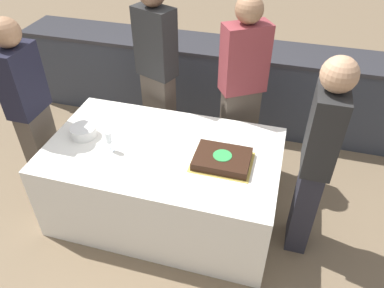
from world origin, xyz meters
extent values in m
plane|color=#7A664C|center=(0.00, 0.00, 0.00)|extent=(14.00, 14.00, 0.00)
cube|color=#333842|center=(0.00, 1.61, 0.44)|extent=(4.40, 0.55, 0.88)
cube|color=#2D2D33|center=(0.00, 1.61, 0.90)|extent=(4.40, 0.58, 0.04)
cube|color=white|center=(0.00, 0.00, 0.36)|extent=(1.84, 1.08, 0.72)
cube|color=gold|center=(0.49, -0.03, 0.73)|extent=(0.45, 0.35, 0.00)
cube|color=black|center=(0.49, -0.03, 0.76)|extent=(0.41, 0.31, 0.06)
cylinder|color=green|center=(0.49, -0.03, 0.79)|extent=(0.14, 0.14, 0.00)
cylinder|color=white|center=(-0.67, -0.01, 0.77)|extent=(0.21, 0.21, 0.09)
cylinder|color=white|center=(-0.38, -0.13, 0.73)|extent=(0.07, 0.07, 0.00)
cylinder|color=white|center=(-0.38, -0.13, 0.77)|extent=(0.01, 0.01, 0.08)
cylinder|color=white|center=(-0.38, -0.13, 0.85)|extent=(0.05, 0.05, 0.09)
cylinder|color=white|center=(0.53, 0.30, 0.73)|extent=(0.21, 0.21, 0.00)
cube|color=#4C4238|center=(0.49, 0.76, 0.45)|extent=(0.36, 0.31, 0.91)
cube|color=brown|center=(0.49, 0.76, 1.20)|extent=(0.43, 0.37, 0.59)
sphere|color=#936B4C|center=(0.49, 0.76, 1.61)|extent=(0.22, 0.22, 0.22)
cube|color=#4C4238|center=(-1.14, 0.00, 0.44)|extent=(0.16, 0.29, 0.88)
cube|color=black|center=(-1.14, 0.00, 1.15)|extent=(0.20, 0.34, 0.56)
sphere|color=#936B4C|center=(-1.14, 0.00, 1.54)|extent=(0.22, 0.22, 0.22)
cube|color=#282833|center=(1.14, 0.00, 0.41)|extent=(0.16, 0.28, 0.82)
cube|color=black|center=(1.14, 0.00, 1.12)|extent=(0.20, 0.33, 0.60)
sphere|color=tan|center=(1.14, 0.00, 1.54)|extent=(0.23, 0.23, 0.23)
cube|color=#4C4238|center=(-0.30, 0.76, 0.47)|extent=(0.33, 0.26, 0.94)
cube|color=black|center=(-0.30, 0.76, 1.25)|extent=(0.40, 0.31, 0.61)
camera|label=1|loc=(0.84, -2.12, 2.58)|focal=35.00mm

